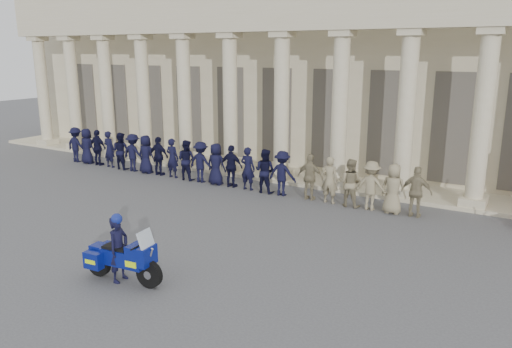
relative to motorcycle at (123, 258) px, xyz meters
name	(u,v)px	position (x,y,z in m)	size (l,w,h in m)	color
ground	(190,247)	(0.00, 2.58, -0.62)	(90.00, 90.00, 0.00)	#4D4D50
building	(366,71)	(0.00, 17.33, 3.90)	(40.00, 12.50, 9.00)	#C5B894
officer_rank	(210,163)	(-3.70, 8.66, 0.26)	(18.07, 0.67, 1.77)	black
motorcycle	(123,258)	(0.00, 0.00, 0.00)	(2.25, 0.95, 1.44)	black
rider	(119,248)	(-0.12, -0.01, 0.24)	(0.45, 0.64, 1.74)	black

